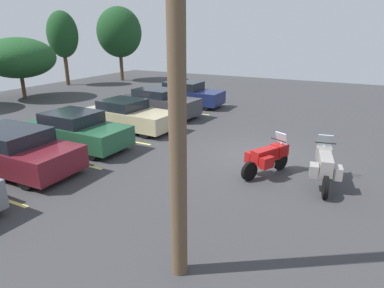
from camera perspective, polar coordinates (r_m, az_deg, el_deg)
name	(u,v)px	position (r m, az deg, el deg)	size (l,w,h in m)	color
ground	(257,158)	(12.81, 10.96, -2.43)	(44.00, 44.00, 0.10)	#38383A
motorcycle_touring	(268,157)	(11.16, 12.69, -2.12)	(1.92, 1.21, 1.32)	black
motorcycle_second	(325,165)	(10.89, 21.55, -3.26)	(2.29, 0.97, 1.41)	black
parking_stripes	(81,146)	(14.50, -18.37, -0.33)	(20.64, 4.90, 0.01)	#EAE066
car_maroon	(11,150)	(12.75, -28.29, -0.87)	(2.01, 4.89, 1.43)	maroon
car_green	(76,130)	(14.20, -19.00, 2.19)	(1.94, 4.34, 1.44)	#235638
car_champagne	(129,115)	(16.34, -10.64, 4.80)	(2.15, 4.52, 1.38)	#C1B289
car_charcoal	(160,103)	(18.64, -5.49, 6.97)	(2.08, 4.42, 1.48)	#38383D
car_navy	(187,94)	(21.22, -0.77, 8.45)	(1.82, 4.29, 1.48)	navy
utility_pole	(177,85)	(5.53, -2.57, 10.02)	(1.01, 1.62, 7.08)	brown
tree_center_right	(19,58)	(26.17, -27.31, 12.84)	(4.80, 4.80, 4.10)	#4C3823
tree_rear	(119,32)	(33.07, -12.23, 18.01)	(4.05, 4.05, 6.59)	#4C3823
tree_left	(63,35)	(31.36, -21.09, 16.89)	(2.52, 2.52, 6.08)	#4C3823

